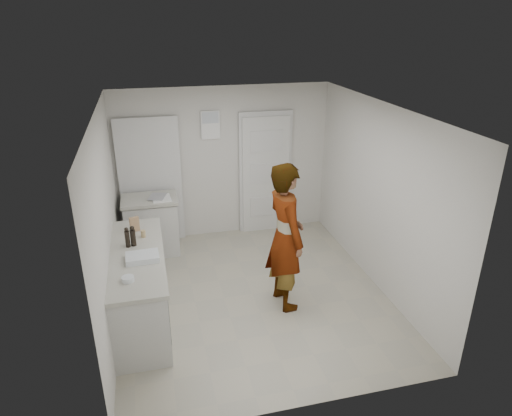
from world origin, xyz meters
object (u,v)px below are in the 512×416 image
object	(u,v)px
person	(285,237)
spice_jar	(143,234)
oil_cruet_a	(133,236)
oil_cruet_b	(127,238)
egg_bowl	(128,279)
baking_dish	(142,257)
cake_mix_box	(135,224)

from	to	relation	value
person	spice_jar	size ratio (longest dim) A/B	21.56
oil_cruet_a	oil_cruet_b	world-z (taller)	oil_cruet_a
spice_jar	oil_cruet_b	world-z (taller)	oil_cruet_b
spice_jar	egg_bowl	xyz separation A→B (m)	(-0.18, -1.02, -0.02)
spice_jar	oil_cruet_a	xyz separation A→B (m)	(-0.12, -0.21, 0.08)
oil_cruet_b	baking_dish	xyz separation A→B (m)	(0.16, -0.36, -0.09)
spice_jar	oil_cruet_b	size ratio (longest dim) A/B	0.35
person	oil_cruet_b	bearing A→B (deg)	74.33
spice_jar	oil_cruet_a	world-z (taller)	oil_cruet_a
cake_mix_box	spice_jar	bearing A→B (deg)	-80.57
person	cake_mix_box	size ratio (longest dim) A/B	10.09
person	baking_dish	world-z (taller)	person
person	egg_bowl	bearing A→B (deg)	97.77
baking_dish	egg_bowl	world-z (taller)	baking_dish
person	cake_mix_box	distance (m)	1.95
cake_mix_box	baking_dish	world-z (taller)	cake_mix_box
oil_cruet_a	baking_dish	bearing A→B (deg)	-75.90
person	oil_cruet_a	size ratio (longest dim) A/B	7.40
baking_dish	oil_cruet_a	bearing A→B (deg)	104.10
person	oil_cruet_b	world-z (taller)	person
person	oil_cruet_b	xyz separation A→B (m)	(-1.90, 0.27, 0.09)
oil_cruet_b	egg_bowl	distance (m)	0.80
cake_mix_box	oil_cruet_a	bearing A→B (deg)	-109.62
spice_jar	egg_bowl	bearing A→B (deg)	-99.92
cake_mix_box	oil_cruet_b	xyz separation A→B (m)	(-0.08, -0.43, 0.03)
spice_jar	egg_bowl	size ratio (longest dim) A/B	0.68
cake_mix_box	spice_jar	xyz separation A→B (m)	(0.10, -0.20, -0.05)
oil_cruet_b	oil_cruet_a	bearing A→B (deg)	18.43
oil_cruet_b	egg_bowl	size ratio (longest dim) A/B	1.96
oil_cruet_a	oil_cruet_b	xyz separation A→B (m)	(-0.07, -0.02, 0.00)
baking_dish	egg_bowl	xyz separation A→B (m)	(-0.16, -0.43, -0.00)
cake_mix_box	baking_dish	size ratio (longest dim) A/B	0.50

